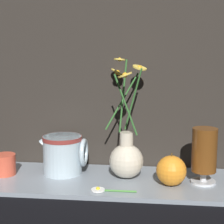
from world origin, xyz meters
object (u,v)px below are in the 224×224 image
Objects in this scene: vase_with_flowers at (126,156)px; ceramic_pitcher at (63,153)px; yellow_mug at (4,164)px; orange_fruit at (171,171)px; tea_glass at (204,152)px.

vase_with_flowers is 2.42× the size of ceramic_pitcher.
vase_with_flowers reaches higher than yellow_mug.
vase_with_flowers is at bearing 159.09° from orange_fruit.
tea_glass reaches higher than orange_fruit.
vase_with_flowers is 0.36m from yellow_mug.
yellow_mug is (-0.36, -0.01, -0.03)m from vase_with_flowers.
orange_fruit is (-0.09, -0.03, -0.05)m from tea_glass.
ceramic_pitcher is at bearing 168.22° from orange_fruit.
vase_with_flowers is 0.19m from ceramic_pitcher.
tea_glass is at bearing -5.29° from ceramic_pitcher.
vase_with_flowers is 0.22m from tea_glass.
tea_glass reaches higher than yellow_mug.
yellow_mug is at bearing 176.00° from orange_fruit.
orange_fruit reaches higher than yellow_mug.
ceramic_pitcher is at bearing 10.30° from yellow_mug.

